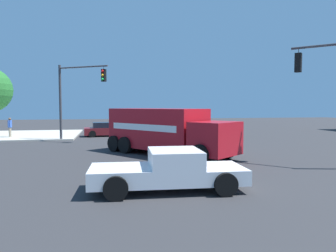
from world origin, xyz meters
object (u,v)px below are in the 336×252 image
Objects in this scene: delivery_truck at (166,130)px; pedestrian_near_corner at (10,126)px; traffic_light_primary at (75,90)px; sedan_maroon at (107,129)px; pickup_white at (169,169)px.

delivery_truck is 16.47m from pedestrian_near_corner.
traffic_light_primary is 3.57× the size of pedestrian_near_corner.
pedestrian_near_corner reaches higher than sedan_maroon.
delivery_truck is at bearing 45.28° from pedestrian_near_corner.
delivery_truck is 4.77× the size of pedestrian_near_corner.
pickup_white is at bearing 15.85° from traffic_light_primary.
pickup_white reaches higher than sedan_maroon.
sedan_maroon is (-19.91, -2.01, -0.10)m from pickup_white.
pickup_white is (15.95, 4.53, -3.40)m from traffic_light_primary.
delivery_truck is at bearing 15.29° from sedan_maroon.
sedan_maroon is at bearing 147.45° from traffic_light_primary.
pedestrian_near_corner is (-11.58, -11.70, -0.32)m from delivery_truck.
sedan_maroon is (-12.23, -3.34, -0.80)m from delivery_truck.
pickup_white is 3.14× the size of pedestrian_near_corner.
pedestrian_near_corner is at bearing -151.72° from pickup_white.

